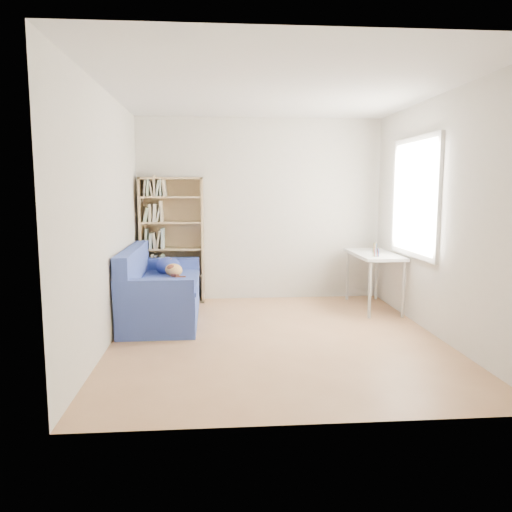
% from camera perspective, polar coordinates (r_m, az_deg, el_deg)
% --- Properties ---
extents(ground, '(4.00, 4.00, 0.00)m').
position_cam_1_polar(ground, '(5.47, 2.35, -9.33)').
color(ground, '#A7734B').
rests_on(ground, ground).
extents(room_shell, '(3.54, 4.04, 2.62)m').
position_cam_1_polar(room_shell, '(5.28, 3.49, 8.04)').
color(room_shell, silver).
rests_on(room_shell, ground).
extents(sofa, '(0.88, 1.81, 0.89)m').
position_cam_1_polar(sofa, '(6.28, -10.97, -4.08)').
color(sofa, navy).
rests_on(sofa, ground).
extents(bookshelf, '(0.88, 0.27, 1.76)m').
position_cam_1_polar(bookshelf, '(7.11, -9.55, 1.22)').
color(bookshelf, tan).
rests_on(bookshelf, ground).
extents(desk, '(0.53, 1.15, 0.75)m').
position_cam_1_polar(desk, '(6.85, 13.34, -0.32)').
color(desk, silver).
rests_on(desk, ground).
extents(pen_cup, '(0.09, 0.09, 0.18)m').
position_cam_1_polar(pen_cup, '(6.49, 13.53, 0.52)').
color(pen_cup, white).
rests_on(pen_cup, desk).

